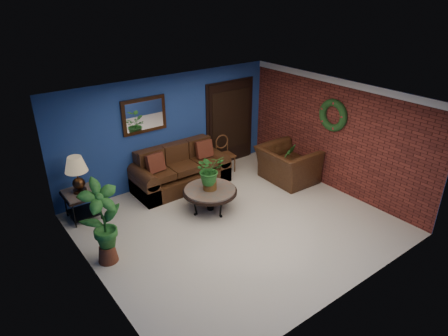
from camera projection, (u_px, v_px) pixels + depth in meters
floor at (236, 224)px, 7.86m from camera, size 5.50×5.50×0.00m
wall_back at (169, 130)px, 9.12m from camera, size 5.50×0.04×2.50m
wall_left at (91, 215)px, 5.82m from camera, size 0.04×5.00×2.50m
wall_right_brick at (334, 135)px, 8.82m from camera, size 0.04×5.00×2.50m
ceiling at (238, 101)px, 6.78m from camera, size 5.50×5.00×0.02m
crown_molding at (340, 82)px, 8.30m from camera, size 0.03×5.00×0.14m
wall_mirror at (144, 115)px, 8.56m from camera, size 1.02×0.06×0.77m
closet_door at (230, 123)px, 10.14m from camera, size 1.44×0.06×2.18m
wreath at (333, 115)px, 8.63m from camera, size 0.16×0.72×0.72m
sofa at (179, 173)px, 9.21m from camera, size 2.19×0.95×0.99m
coffee_table at (210, 192)px, 8.19m from camera, size 1.12×1.12×0.48m
end_table at (81, 198)px, 7.89m from camera, size 0.65×0.65×0.59m
table_lamp at (76, 170)px, 7.62m from camera, size 0.43×0.43×0.72m
side_chair at (224, 151)px, 9.87m from camera, size 0.43×0.43×0.91m
armchair at (287, 164)px, 9.41m from camera, size 1.14×1.30×0.82m
coffee_plant at (210, 171)px, 7.98m from camera, size 0.66×0.60×0.76m
floor_plant at (288, 159)px, 9.64m from camera, size 0.44×0.39×0.82m
tall_plant at (103, 219)px, 6.49m from camera, size 0.73×0.54×1.53m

